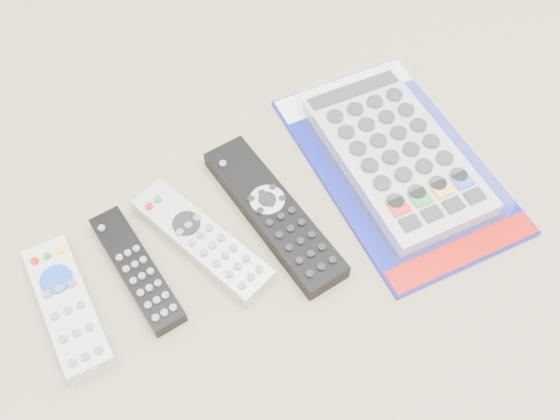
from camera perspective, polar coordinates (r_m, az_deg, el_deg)
remote_small_grey at (r=0.72m, az=-18.84°, el=-8.34°), size 0.07×0.17×0.03m
remote_slim_black at (r=0.72m, az=-12.95°, el=-5.29°), size 0.04×0.17×0.02m
remote_silver_dvd at (r=0.73m, az=-7.16°, el=-2.73°), size 0.09×0.20×0.02m
remote_large_black at (r=0.74m, az=-0.59°, el=-0.28°), size 0.06×0.23×0.03m
jumbo_remote_packaged at (r=0.80m, az=10.60°, el=5.14°), size 0.26×0.36×0.04m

